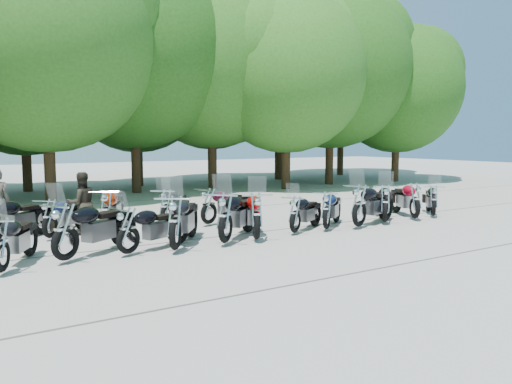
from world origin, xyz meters
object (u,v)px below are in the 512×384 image
motorcycle_11 (434,200)px  motorcycle_16 (209,205)px  motorcycle_7 (327,209)px  motorcycle_10 (415,199)px  motorcycle_14 (106,210)px  motorcycle_1 (65,230)px  motorcycle_4 (225,216)px  motorcycle_8 (359,204)px  motorcycle_0 (1,243)px  motorcycle_6 (295,213)px  motorcycle_2 (128,229)px  motorcycle_9 (385,202)px  motorcycle_5 (256,214)px  motorcycle_13 (50,217)px  motorcycle_3 (175,221)px  rider_1 (82,203)px  motorcycle_15 (166,207)px

motorcycle_11 → motorcycle_16: (-6.83, 2.39, 0.04)m
motorcycle_7 → motorcycle_10: 3.50m
motorcycle_14 → motorcycle_16: 2.92m
motorcycle_1 → motorcycle_4: motorcycle_4 is taller
motorcycle_8 → motorcycle_1: bearing=68.2°
motorcycle_0 → motorcycle_6: size_ratio=1.05×
motorcycle_4 → motorcycle_2: bearing=44.7°
motorcycle_9 → motorcycle_1: bearing=43.8°
motorcycle_8 → motorcycle_5: bearing=69.5°
motorcycle_8 → motorcycle_13: size_ratio=1.21×
motorcycle_0 → motorcycle_3: (3.44, 0.00, 0.11)m
motorcycle_2 → rider_1: bearing=-18.5°
motorcycle_15 → motorcycle_16: size_ratio=1.02×
motorcycle_6 → motorcycle_11: 5.48m
motorcycle_2 → motorcycle_9: bearing=-113.1°
motorcycle_1 → motorcycle_2: 1.28m
motorcycle_4 → motorcycle_10: size_ratio=1.08×
rider_1 → motorcycle_4: bearing=121.7°
motorcycle_2 → motorcycle_13: (-1.12, 2.75, -0.02)m
motorcycle_7 → motorcycle_13: motorcycle_7 is taller
motorcycle_10 → motorcycle_13: 10.51m
motorcycle_3 → motorcycle_15: motorcycle_3 is taller
motorcycle_9 → motorcycle_7: bearing=42.6°
motorcycle_11 → rider_1: size_ratio=1.25×
motorcycle_2 → motorcycle_6: bearing=-111.9°
motorcycle_9 → motorcycle_6: bearing=42.5°
motorcycle_7 → motorcycle_9: 2.17m
motorcycle_9 → rider_1: rider_1 is taller
motorcycle_5 → rider_1: rider_1 is taller
motorcycle_0 → motorcycle_10: motorcycle_10 is taller
motorcycle_4 → motorcycle_11: size_ratio=1.23×
motorcycle_5 → motorcycle_10: (5.89, 0.17, -0.02)m
motorcycle_11 → motorcycle_6: bearing=45.3°
motorcycle_9 → motorcycle_2: bearing=44.2°
motorcycle_0 → motorcycle_7: motorcycle_7 is taller
motorcycle_5 → motorcycle_1: bearing=22.9°
motorcycle_8 → motorcycle_9: 1.19m
motorcycle_0 → motorcycle_11: bearing=-153.2°
motorcycle_8 → motorcycle_14: 6.87m
motorcycle_1 → motorcycle_8: size_ratio=0.98×
motorcycle_1 → rider_1: size_ratio=1.49×
motorcycle_15 → motorcycle_10: bearing=-158.6°
motorcycle_1 → rider_1: 3.24m
motorcycle_5 → motorcycle_13: 5.15m
motorcycle_3 → motorcycle_5: motorcycle_3 is taller
motorcycle_5 → motorcycle_8: 3.39m
motorcycle_13 → motorcycle_10: bearing=-152.4°
motorcycle_1 → motorcycle_3: 2.27m
motorcycle_2 → motorcycle_5: bearing=-115.6°
motorcycle_8 → motorcycle_6: bearing=62.7°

